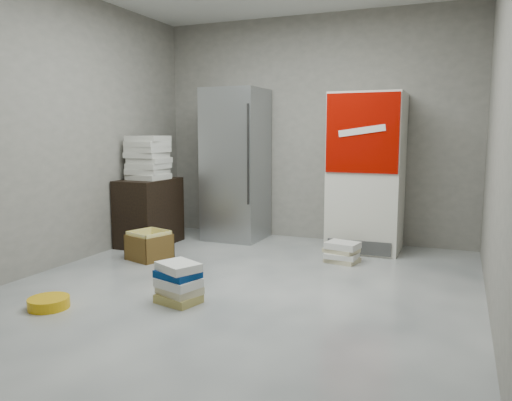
{
  "coord_description": "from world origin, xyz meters",
  "views": [
    {
      "loc": [
        1.75,
        -3.64,
        1.36
      ],
      "look_at": [
        -0.04,
        0.7,
        0.72
      ],
      "focal_mm": 35.0,
      "sensor_mm": 36.0,
      "label": 1
    }
  ],
  "objects_px": {
    "wood_shelf": "(149,212)",
    "phonebook_stack_main": "(179,283)",
    "cardboard_box": "(149,248)",
    "coke_cooler": "(367,172)",
    "steel_fridge": "(236,165)"
  },
  "relations": [
    {
      "from": "phonebook_stack_main",
      "to": "cardboard_box",
      "type": "relative_size",
      "value": 0.84
    },
    {
      "from": "cardboard_box",
      "to": "coke_cooler",
      "type": "bearing_deg",
      "value": 50.67
    },
    {
      "from": "steel_fridge",
      "to": "phonebook_stack_main",
      "type": "height_order",
      "value": "steel_fridge"
    },
    {
      "from": "phonebook_stack_main",
      "to": "cardboard_box",
      "type": "bearing_deg",
      "value": 153.66
    },
    {
      "from": "phonebook_stack_main",
      "to": "cardboard_box",
      "type": "height_order",
      "value": "phonebook_stack_main"
    },
    {
      "from": "wood_shelf",
      "to": "phonebook_stack_main",
      "type": "height_order",
      "value": "wood_shelf"
    },
    {
      "from": "phonebook_stack_main",
      "to": "steel_fridge",
      "type": "bearing_deg",
      "value": 124.3
    },
    {
      "from": "steel_fridge",
      "to": "phonebook_stack_main",
      "type": "relative_size",
      "value": 4.74
    },
    {
      "from": "wood_shelf",
      "to": "phonebook_stack_main",
      "type": "relative_size",
      "value": 2.0
    },
    {
      "from": "steel_fridge",
      "to": "cardboard_box",
      "type": "relative_size",
      "value": 3.96
    },
    {
      "from": "coke_cooler",
      "to": "wood_shelf",
      "type": "height_order",
      "value": "coke_cooler"
    },
    {
      "from": "steel_fridge",
      "to": "wood_shelf",
      "type": "relative_size",
      "value": 2.37
    },
    {
      "from": "steel_fridge",
      "to": "coke_cooler",
      "type": "distance_m",
      "value": 1.65
    },
    {
      "from": "steel_fridge",
      "to": "wood_shelf",
      "type": "height_order",
      "value": "steel_fridge"
    },
    {
      "from": "coke_cooler",
      "to": "cardboard_box",
      "type": "bearing_deg",
      "value": -147.11
    }
  ]
}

